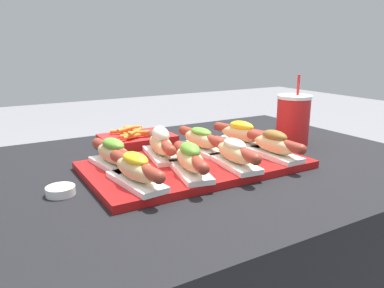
% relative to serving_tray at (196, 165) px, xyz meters
% --- Properties ---
extents(patio_table, '(1.30, 0.86, 0.70)m').
position_rel_serving_tray_xyz_m(patio_table, '(-0.02, 0.04, -0.36)').
color(patio_table, black).
rests_on(patio_table, ground_plane).
extents(serving_tray, '(0.53, 0.30, 0.02)m').
position_rel_serving_tray_xyz_m(serving_tray, '(0.00, 0.00, 0.00)').
color(serving_tray, '#B71414').
rests_on(serving_tray, patio_table).
extents(hot_dog_0, '(0.08, 0.20, 0.07)m').
position_rel_serving_tray_xyz_m(hot_dog_0, '(-0.19, -0.07, 0.04)').
color(hot_dog_0, white).
rests_on(hot_dog_0, serving_tray).
extents(hot_dog_1, '(0.09, 0.20, 0.07)m').
position_rel_serving_tray_xyz_m(hot_dog_1, '(-0.06, -0.07, 0.04)').
color(hot_dog_1, white).
rests_on(hot_dog_1, serving_tray).
extents(hot_dog_2, '(0.08, 0.20, 0.07)m').
position_rel_serving_tray_xyz_m(hot_dog_2, '(0.06, -0.08, 0.04)').
color(hot_dog_2, white).
rests_on(hot_dog_2, serving_tray).
extents(hot_dog_3, '(0.06, 0.20, 0.07)m').
position_rel_serving_tray_xyz_m(hot_dog_3, '(0.19, -0.07, 0.04)').
color(hot_dog_3, white).
rests_on(hot_dog_3, serving_tray).
extents(hot_dog_4, '(0.08, 0.20, 0.07)m').
position_rel_serving_tray_xyz_m(hot_dog_4, '(-0.19, 0.06, 0.04)').
color(hot_dog_4, white).
rests_on(hot_dog_4, serving_tray).
extents(hot_dog_5, '(0.09, 0.20, 0.08)m').
position_rel_serving_tray_xyz_m(hot_dog_5, '(-0.06, 0.08, 0.04)').
color(hot_dog_5, white).
rests_on(hot_dog_5, serving_tray).
extents(hot_dog_6, '(0.07, 0.20, 0.06)m').
position_rel_serving_tray_xyz_m(hot_dog_6, '(0.06, 0.07, 0.04)').
color(hot_dog_6, white).
rests_on(hot_dog_6, serving_tray).
extents(hot_dog_7, '(0.10, 0.20, 0.07)m').
position_rel_serving_tray_xyz_m(hot_dog_7, '(0.19, 0.07, 0.04)').
color(hot_dog_7, white).
rests_on(hot_dog_7, serving_tray).
extents(sauce_bowl, '(0.06, 0.06, 0.02)m').
position_rel_serving_tray_xyz_m(sauce_bowl, '(-0.33, -0.01, 0.00)').
color(sauce_bowl, white).
rests_on(sauce_bowl, patio_table).
extents(drink_cup, '(0.10, 0.10, 0.21)m').
position_rel_serving_tray_xyz_m(drink_cup, '(0.38, 0.05, 0.07)').
color(drink_cup, red).
rests_on(drink_cup, patio_table).
extents(fries_basket, '(0.21, 0.15, 0.06)m').
position_rel_serving_tray_xyz_m(fries_basket, '(-0.05, 0.27, 0.01)').
color(fries_basket, red).
rests_on(fries_basket, patio_table).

